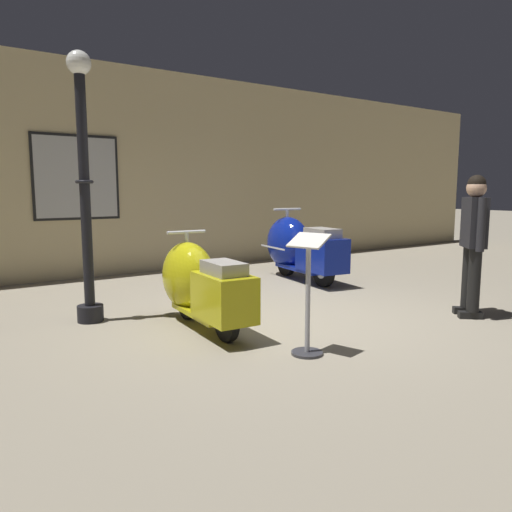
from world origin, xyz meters
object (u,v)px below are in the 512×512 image
object	(u,v)px
lamppost	(85,190)
visitor_0	(474,236)
scooter_1	(298,247)
info_stanchion	(308,305)
scooter_0	(198,284)

from	to	relation	value
lamppost	visitor_0	bearing A→B (deg)	-31.62
scooter_1	visitor_0	distance (m)	2.98
scooter_1	lamppost	world-z (taller)	lamppost
scooter_1	info_stanchion	size ratio (longest dim) A/B	1.79
scooter_1	info_stanchion	bearing A→B (deg)	149.36
lamppost	info_stanchion	distance (m)	2.70
scooter_0	info_stanchion	world-z (taller)	info_stanchion
scooter_1	lamppost	bearing A→B (deg)	108.88
scooter_0	lamppost	size ratio (longest dim) A/B	0.58
visitor_0	info_stanchion	world-z (taller)	visitor_0
scooter_0	lamppost	world-z (taller)	lamppost
info_stanchion	scooter_1	bearing A→B (deg)	51.91
scooter_0	lamppost	xyz separation A→B (m)	(-0.90, 0.82, 0.98)
scooter_1	visitor_0	size ratio (longest dim) A/B	1.19
lamppost	info_stanchion	bearing A→B (deg)	-60.28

